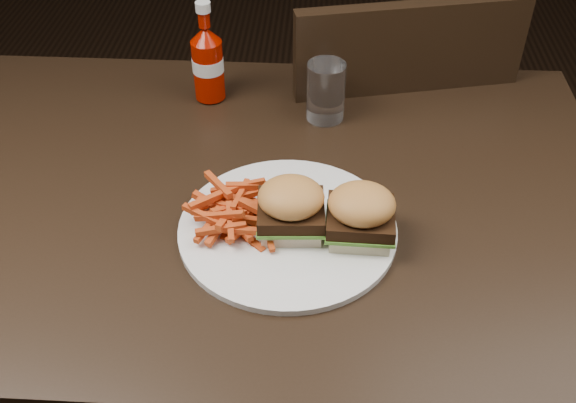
# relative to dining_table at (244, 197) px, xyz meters

# --- Properties ---
(dining_table) EXTENTS (1.20, 0.80, 0.04)m
(dining_table) POSITION_rel_dining_table_xyz_m (0.00, 0.00, 0.00)
(dining_table) COLOR black
(dining_table) RESTS_ON ground
(chair_far) EXTENTS (0.55, 0.55, 0.04)m
(chair_far) POSITION_rel_dining_table_xyz_m (0.23, 0.52, -0.30)
(chair_far) COLOR black
(chair_far) RESTS_ON ground
(plate) EXTENTS (0.32, 0.32, 0.01)m
(plate) POSITION_rel_dining_table_xyz_m (0.08, -0.10, 0.03)
(plate) COLOR white
(plate) RESTS_ON dining_table
(sandwich_half_a) EXTENTS (0.09, 0.08, 0.02)m
(sandwich_half_a) POSITION_rel_dining_table_xyz_m (0.08, -0.10, 0.04)
(sandwich_half_a) COLOR beige
(sandwich_half_a) RESTS_ON plate
(sandwich_half_b) EXTENTS (0.09, 0.08, 0.02)m
(sandwich_half_b) POSITION_rel_dining_table_xyz_m (0.18, -0.11, 0.04)
(sandwich_half_b) COLOR #F3E4BA
(sandwich_half_b) RESTS_ON plate
(fries_pile) EXTENTS (0.16, 0.16, 0.05)m
(fries_pile) POSITION_rel_dining_table_xyz_m (-0.00, -0.10, 0.05)
(fries_pile) COLOR #CD5F26
(fries_pile) RESTS_ON plate
(ketchup_bottle) EXTENTS (0.06, 0.06, 0.11)m
(ketchup_bottle) POSITION_rel_dining_table_xyz_m (-0.09, 0.26, 0.08)
(ketchup_bottle) COLOR #990E00
(ketchup_bottle) RESTS_ON dining_table
(tumbler) EXTENTS (0.08, 0.08, 0.11)m
(tumbler) POSITION_rel_dining_table_xyz_m (0.13, 0.21, 0.08)
(tumbler) COLOR white
(tumbler) RESTS_ON dining_table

